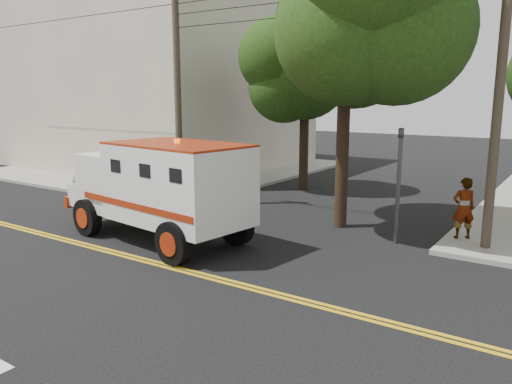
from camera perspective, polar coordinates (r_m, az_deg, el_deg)
The scene contains 12 objects.
ground at distance 13.49m, azimuth -8.22°, elevation -8.89°, with size 100.00×100.00×0.00m, color black.
sidewalk_nw at distance 32.09m, azimuth -9.95°, elevation 2.78°, with size 17.00×17.00×0.15m, color gray.
building_left at distance 34.26m, azimuth -10.93°, elevation 11.77°, with size 16.00×14.00×10.00m, color beige.
utility_pole_left at distance 20.90m, azimuth -8.93°, elevation 10.69°, with size 0.28×0.28×9.00m, color #382D23.
utility_pole_right at distance 15.71m, azimuth 26.00°, elevation 9.68°, with size 0.28×0.28×9.00m, color #382D23.
tree_main at distance 17.12m, azimuth 11.36°, elevation 19.65°, with size 6.08×5.70×9.85m.
tree_left at distance 23.97m, azimuth 6.09°, elevation 13.72°, with size 4.48×4.20×7.70m.
traffic_signal at distance 15.86m, azimuth 16.03°, elevation 2.09°, with size 0.15×0.18×3.60m.
accessibility_sign at distance 21.67m, azimuth -9.54°, elevation 2.35°, with size 0.45×0.10×2.02m.
palm_planter at distance 22.81m, azimuth -11.04°, elevation 3.44°, with size 3.52×2.63×2.36m.
armored_truck at distance 15.93m, azimuth -10.94°, elevation 0.81°, with size 7.23×3.54×3.17m.
pedestrian_a at distance 16.79m, azimuth 22.64°, elevation -1.71°, with size 0.71×0.46×1.93m, color gray.
Camera 1 is at (8.60, -9.34, 4.56)m, focal length 35.00 mm.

